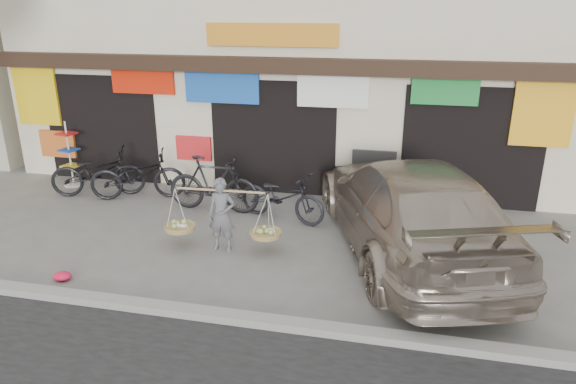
% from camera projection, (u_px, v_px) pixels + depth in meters
% --- Properties ---
extents(ground, '(70.00, 70.00, 0.00)m').
position_uv_depth(ground, '(228.00, 254.00, 9.42)').
color(ground, slate).
rests_on(ground, ground).
extents(kerb, '(70.00, 0.25, 0.12)m').
position_uv_depth(kerb, '(184.00, 311.00, 7.56)').
color(kerb, gray).
rests_on(kerb, ground).
extents(shophouse_block, '(14.00, 6.32, 7.00)m').
position_uv_depth(shophouse_block, '(298.00, 39.00, 14.13)').
color(shophouse_block, beige).
rests_on(shophouse_block, ground).
extents(street_vendor, '(2.20, 0.64, 1.39)m').
position_uv_depth(street_vendor, '(222.00, 218.00, 9.41)').
color(street_vendor, slate).
rests_on(street_vendor, ground).
extents(bike_0, '(2.31, 1.46, 1.15)m').
position_uv_depth(bike_0, '(98.00, 172.00, 12.20)').
color(bike_0, black).
rests_on(bike_0, ground).
extents(bike_1, '(2.10, 0.65, 1.25)m').
position_uv_depth(bike_1, '(213.00, 184.00, 11.23)').
color(bike_1, black).
rests_on(bike_1, ground).
extents(bike_2, '(2.10, 1.23, 1.04)m').
position_uv_depth(bike_2, '(282.00, 197.00, 10.78)').
color(bike_2, black).
rests_on(bike_2, ground).
extents(bike_3, '(2.31, 1.46, 1.15)m').
position_uv_depth(bike_3, '(138.00, 175.00, 11.99)').
color(bike_3, black).
rests_on(bike_3, ground).
extents(suv, '(4.20, 6.44, 1.74)m').
position_uv_depth(suv, '(409.00, 206.00, 9.33)').
color(suv, '#A49584').
rests_on(suv, ground).
extents(display_rack, '(0.46, 0.46, 1.65)m').
position_uv_depth(display_rack, '(70.00, 160.00, 12.84)').
color(display_rack, silver).
rests_on(display_rack, ground).
extents(red_bag, '(0.31, 0.25, 0.14)m').
position_uv_depth(red_bag, '(62.00, 276.00, 8.52)').
color(red_bag, '#EA1641').
rests_on(red_bag, ground).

